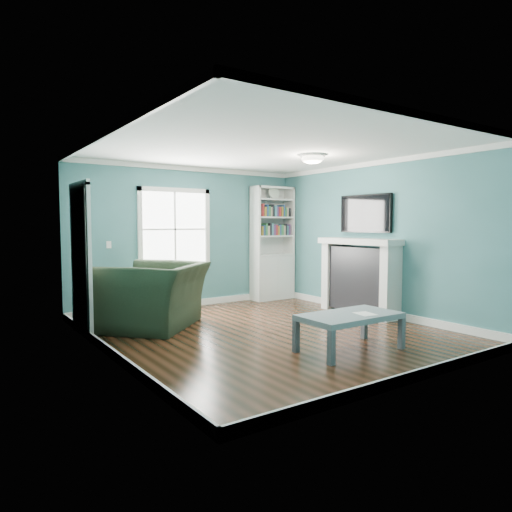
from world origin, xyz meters
TOP-DOWN VIEW (x-y plane):
  - floor at (0.00, 0.00)m, footprint 5.00×5.00m
  - room_walls at (0.00, 0.00)m, footprint 5.00×5.00m
  - trim at (0.00, 0.00)m, footprint 4.50×5.00m
  - window at (-0.30, 2.49)m, footprint 1.40×0.06m
  - bookshelf at (1.77, 2.30)m, footprint 0.90×0.35m
  - fireplace at (2.08, 0.20)m, footprint 0.44×1.58m
  - tv at (2.20, 0.20)m, footprint 0.06×1.10m
  - door at (-2.22, 1.40)m, footprint 0.12×0.98m
  - ceiling_fixture at (0.90, 0.10)m, footprint 0.38×0.38m
  - light_switch at (-1.50, 2.48)m, footprint 0.08×0.01m
  - recliner at (-1.20, 1.22)m, footprint 1.73×1.71m
  - coffee_table at (0.27, -1.32)m, footprint 1.26×0.69m
  - paper_sheet at (0.41, -1.44)m, footprint 0.25×0.29m

SIDE VIEW (x-z plane):
  - floor at x=0.00m, z-range 0.00..0.00m
  - coffee_table at x=0.27m, z-range 0.17..0.62m
  - paper_sheet at x=0.41m, z-range 0.45..0.46m
  - fireplace at x=2.08m, z-range -0.01..1.29m
  - recliner at x=-1.20m, z-range 0.00..1.29m
  - bookshelf at x=1.77m, z-range -0.23..2.08m
  - door at x=-2.22m, z-range -0.01..2.16m
  - light_switch at x=-1.50m, z-range 1.14..1.26m
  - trim at x=0.00m, z-range -0.06..2.54m
  - window at x=-0.30m, z-range 0.70..2.20m
  - room_walls at x=0.00m, z-range -0.92..4.08m
  - tv at x=2.20m, z-range 1.40..2.05m
  - ceiling_fixture at x=0.90m, z-range 2.47..2.63m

